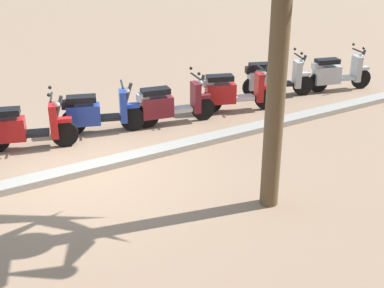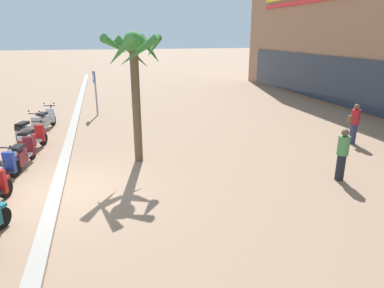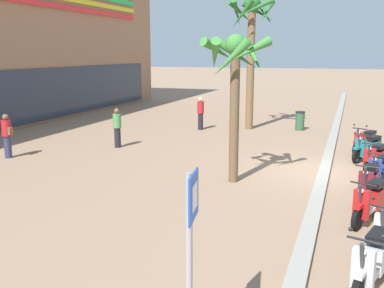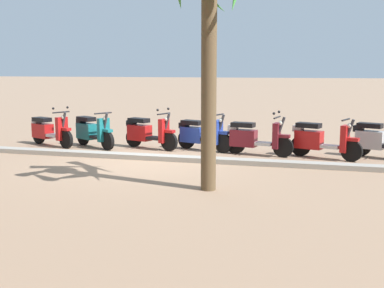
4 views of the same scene
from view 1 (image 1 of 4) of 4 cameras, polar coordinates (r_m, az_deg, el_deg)
name	(u,v)px [view 1 (image 1 of 4)]	position (r m, az deg, el deg)	size (l,w,h in m)	color
ground_plane	(90,175)	(9.07, -11.30, -3.44)	(200.00, 200.00, 0.00)	#93755B
curb_strip	(86,168)	(9.20, -11.73, -2.68)	(60.00, 0.36, 0.12)	gray
scooter_silver_mid_centre	(336,73)	(13.91, 15.76, 7.59)	(1.73, 0.76, 1.17)	black
scooter_silver_second_in_line	(273,79)	(13.06, 8.99, 7.21)	(1.74, 0.89, 1.17)	black
scooter_red_gap_after_mid	(232,92)	(11.87, 4.53, 5.80)	(1.75, 0.87, 1.04)	black
scooter_maroon_lead_nearest	(169,104)	(11.02, -2.57, 4.43)	(1.80, 0.67, 1.17)	black
scooter_blue_far_back	(96,113)	(10.74, -10.65, 3.47)	(1.67, 0.82, 1.04)	black
scooter_red_mid_rear	(22,127)	(10.26, -18.47, 1.77)	(1.73, 0.83, 1.17)	black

